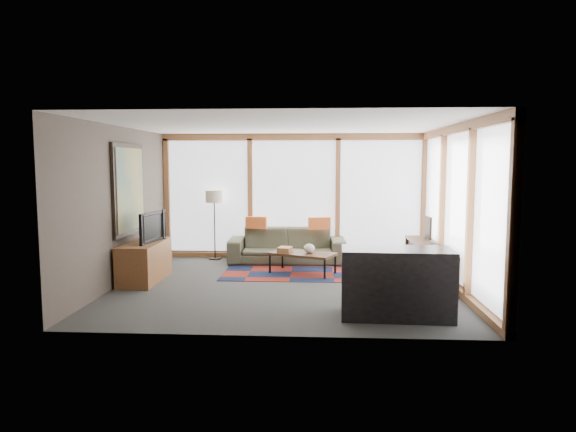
# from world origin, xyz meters

# --- Properties ---
(ground) EXTENTS (5.50, 5.50, 0.00)m
(ground) POSITION_xyz_m (0.00, 0.00, 0.00)
(ground) COLOR #2F2F2D
(ground) RESTS_ON ground
(room_envelope) EXTENTS (5.52, 5.02, 2.62)m
(room_envelope) POSITION_xyz_m (0.49, 0.56, 1.54)
(room_envelope) COLOR #483C36
(room_envelope) RESTS_ON ground
(rug) EXTENTS (2.47, 1.59, 0.01)m
(rug) POSITION_xyz_m (0.03, 0.99, 0.01)
(rug) COLOR maroon
(rug) RESTS_ON ground
(sofa) EXTENTS (2.36, 0.99, 0.68)m
(sofa) POSITION_xyz_m (-0.11, 1.95, 0.34)
(sofa) COLOR #393928
(sofa) RESTS_ON ground
(pillow_left) EXTENTS (0.44, 0.16, 0.23)m
(pillow_left) POSITION_xyz_m (-0.74, 2.00, 0.80)
(pillow_left) COLOR #D85B28
(pillow_left) RESTS_ON sofa
(pillow_right) EXTENTS (0.46, 0.23, 0.24)m
(pillow_right) POSITION_xyz_m (0.54, 1.91, 0.80)
(pillow_right) COLOR #D85B28
(pillow_right) RESTS_ON sofa
(floor_lamp) EXTENTS (0.36, 0.36, 1.44)m
(floor_lamp) POSITION_xyz_m (-1.63, 2.18, 0.72)
(floor_lamp) COLOR black
(floor_lamp) RESTS_ON ground
(coffee_table) EXTENTS (1.28, 0.98, 0.38)m
(coffee_table) POSITION_xyz_m (0.23, 0.90, 0.19)
(coffee_table) COLOR #361D15
(coffee_table) RESTS_ON ground
(book_stack) EXTENTS (0.28, 0.33, 0.09)m
(book_stack) POSITION_xyz_m (-0.09, 0.92, 0.43)
(book_stack) COLOR brown
(book_stack) RESTS_ON coffee_table
(vase) EXTENTS (0.24, 0.24, 0.17)m
(vase) POSITION_xyz_m (0.36, 0.85, 0.47)
(vase) COLOR beige
(vase) RESTS_ON coffee_table
(bookshelf) EXTENTS (0.43, 2.35, 0.59)m
(bookshelf) POSITION_xyz_m (2.43, 0.63, 0.29)
(bookshelf) COLOR #361D15
(bookshelf) RESTS_ON ground
(bowl_a) EXTENTS (0.21, 0.21, 0.10)m
(bowl_a) POSITION_xyz_m (2.39, 0.09, 0.64)
(bowl_a) COLOR black
(bowl_a) RESTS_ON bookshelf
(bowl_b) EXTENTS (0.17, 0.17, 0.07)m
(bowl_b) POSITION_xyz_m (2.46, 0.45, 0.62)
(bowl_b) COLOR black
(bowl_b) RESTS_ON bookshelf
(shelf_picture) EXTENTS (0.06, 0.32, 0.41)m
(shelf_picture) POSITION_xyz_m (2.57, 1.37, 0.80)
(shelf_picture) COLOR black
(shelf_picture) RESTS_ON bookshelf
(tv_console) EXTENTS (0.55, 1.33, 0.66)m
(tv_console) POSITION_xyz_m (-2.42, 0.16, 0.33)
(tv_console) COLOR brown
(tv_console) RESTS_ON ground
(television) EXTENTS (0.25, 0.90, 0.52)m
(television) POSITION_xyz_m (-2.36, 0.20, 0.92)
(television) COLOR black
(television) RESTS_ON tv_console
(bar_counter) EXTENTS (1.44, 0.71, 0.90)m
(bar_counter) POSITION_xyz_m (1.53, -1.65, 0.45)
(bar_counter) COLOR black
(bar_counter) RESTS_ON ground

